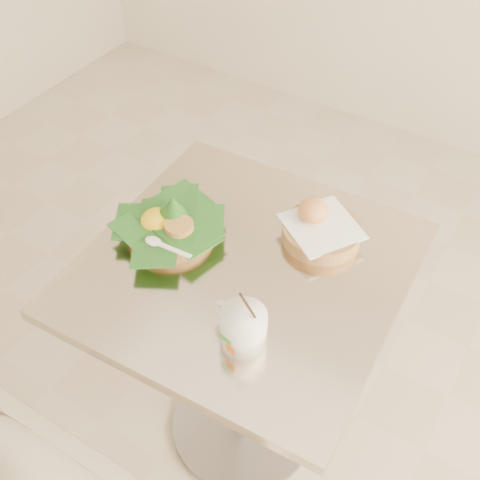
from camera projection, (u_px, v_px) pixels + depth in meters
The scene contains 5 objects.
floor at pixel (200, 402), 1.95m from camera, with size 3.60×3.60×0.00m, color beige.
cafe_table at pixel (244, 323), 1.52m from camera, with size 0.73×0.73×0.75m.
rice_basket at pixel (169, 223), 1.41m from camera, with size 0.26×0.26×0.13m.
bread_basket at pixel (320, 228), 1.41m from camera, with size 0.22×0.22×0.10m.
coffee_mug at pixel (242, 326), 1.19m from camera, with size 0.13×0.10×0.16m.
Camera 1 is at (0.64, -0.78, 1.75)m, focal length 45.00 mm.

